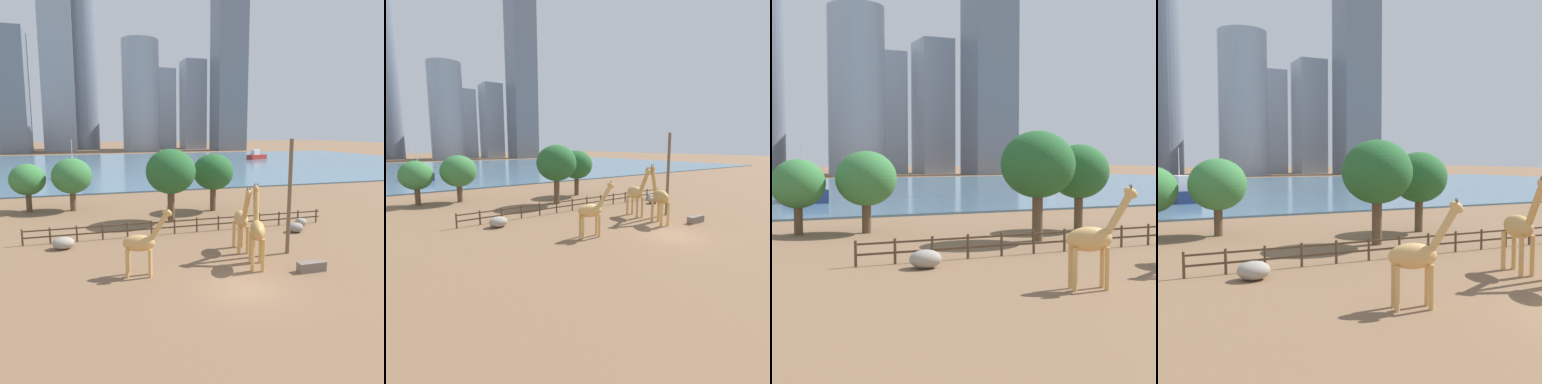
{
  "view_description": "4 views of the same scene",
  "coord_description": "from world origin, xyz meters",
  "views": [
    {
      "loc": [
        -8.47,
        -17.92,
        8.69
      ],
      "look_at": [
        1.9,
        16.9,
        2.68
      ],
      "focal_mm": 35.0,
      "sensor_mm": 36.0,
      "label": 1
    },
    {
      "loc": [
        -19.14,
        -13.76,
        6.93
      ],
      "look_at": [
        -2.29,
        9.32,
        2.46
      ],
      "focal_mm": 28.0,
      "sensor_mm": 36.0,
      "label": 2
    },
    {
      "loc": [
        -19.26,
        -16.06,
        5.4
      ],
      "look_at": [
        -0.95,
        26.8,
        2.53
      ],
      "focal_mm": 55.0,
      "sensor_mm": 36.0,
      "label": 3
    },
    {
      "loc": [
        -14.98,
        -12.03,
        5.82
      ],
      "look_at": [
        1.69,
        25.28,
        2.87
      ],
      "focal_mm": 45.0,
      "sensor_mm": 36.0,
      "label": 4
    }
  ],
  "objects": [
    {
      "name": "ground_plane",
      "position": [
        0.0,
        80.0,
        0.0
      ],
      "size": [
        400.0,
        400.0,
        0.0
      ],
      "primitive_type": "plane",
      "color": "brown"
    },
    {
      "name": "harbor_water",
      "position": [
        0.0,
        77.0,
        0.1
      ],
      "size": [
        180.0,
        86.0,
        0.2
      ],
      "primitive_type": "cube",
      "color": "slate",
      "rests_on": "ground"
    },
    {
      "name": "giraffe_tall",
      "position": [
        2.42,
        6.14,
        2.37
      ],
      "size": [
        1.24,
        3.42,
        5.01
      ],
      "rotation": [
        0.0,
        0.0,
        4.55
      ],
      "color": "tan",
      "rests_on": "ground"
    },
    {
      "name": "giraffe_companion",
      "position": [
        -5.21,
        3.51,
        2.05
      ],
      "size": [
        3.09,
        1.33,
        4.29
      ],
      "rotation": [
        0.0,
        0.0,
        6.02
      ],
      "color": "tan",
      "rests_on": "ground"
    },
    {
      "name": "giraffe_young",
      "position": [
        2.14,
        3.1,
        2.45
      ],
      "size": [
        1.76,
        3.23,
        5.26
      ],
      "rotation": [
        0.0,
        0.0,
        1.2
      ],
      "color": "tan",
      "rests_on": "ground"
    },
    {
      "name": "utility_pole",
      "position": [
        5.41,
        4.78,
        4.06
      ],
      "size": [
        0.28,
        0.28,
        8.13
      ],
      "primitive_type": "cylinder",
      "color": "brown",
      "rests_on": "ground"
    },
    {
      "name": "boulder_near_fence",
      "position": [
        9.07,
        9.55,
        0.41
      ],
      "size": [
        1.39,
        1.09,
        0.82
      ],
      "primitive_type": "ellipsoid",
      "color": "gray",
      "rests_on": "ground"
    },
    {
      "name": "boulder_by_pole",
      "position": [
        -9.99,
        10.36,
        0.45
      ],
      "size": [
        1.59,
        1.21,
        0.91
      ],
      "primitive_type": "ellipsoid",
      "color": "gray",
      "rests_on": "ground"
    },
    {
      "name": "boulder_small",
      "position": [
        10.68,
        11.26,
        0.37
      ],
      "size": [
        1.04,
        0.99,
        0.74
      ],
      "primitive_type": "ellipsoid",
      "color": "gray",
      "rests_on": "ground"
    },
    {
      "name": "feeding_trough",
      "position": [
        5.02,
        1.25,
        0.3
      ],
      "size": [
        1.8,
        0.6,
        0.6
      ],
      "primitive_type": "cube",
      "color": "#72665B",
      "rests_on": "ground"
    },
    {
      "name": "enclosure_fence",
      "position": [
        -0.05,
        12.0,
        0.76
      ],
      "size": [
        26.12,
        0.14,
        1.3
      ],
      "color": "#4C3826",
      "rests_on": "ground"
    },
    {
      "name": "tree_left_large",
      "position": [
        5.19,
        19.9,
        4.23
      ],
      "size": [
        4.37,
        4.37,
        6.24
      ],
      "color": "brown",
      "rests_on": "ground"
    },
    {
      "name": "tree_center_broad",
      "position": [
        -14.01,
        24.93,
        3.48
      ],
      "size": [
        3.73,
        3.73,
        5.19
      ],
      "color": "brown",
      "rests_on": "ground"
    },
    {
      "name": "tree_right_tall",
      "position": [
        -0.37,
        16.26,
        4.82
      ],
      "size": [
        4.72,
        4.72,
        6.99
      ],
      "color": "brown",
      "rests_on": "ground"
    },
    {
      "name": "tree_left_small",
      "position": [
        -9.47,
        24.21,
        3.8
      ],
      "size": [
        4.26,
        4.26,
        5.75
      ],
      "color": "brown",
      "rests_on": "ground"
    },
    {
      "name": "boat_ferry",
      "position": [
        42.14,
        84.18,
        1.18
      ],
      "size": [
        6.92,
        4.66,
        5.87
      ],
      "rotation": [
        0.0,
        0.0,
        0.39
      ],
      "color": "#B22D28",
      "rests_on": "harbor_water"
    },
    {
      "name": "boat_sailboat",
      "position": [
        -9.8,
        51.86,
        1.34
      ],
      "size": [
        4.29,
        8.02,
        6.85
      ],
      "rotation": [
        0.0,
        0.0,
        1.78
      ],
      "color": "navy",
      "rests_on": "harbor_water"
    },
    {
      "name": "skyline_tower_needle",
      "position": [
        43.6,
        155.59,
        20.31
      ],
      "size": [
        9.94,
        12.46,
        40.62
      ],
      "primitive_type": "cube",
      "color": "#939EAD",
      "rests_on": "ground"
    },
    {
      "name": "skyline_tower_glass",
      "position": [
        54.76,
        138.6,
        43.26
      ],
      "size": [
        12.9,
        12.37,
        86.52
      ],
      "primitive_type": "cube",
      "color": "slate",
      "rests_on": "ground"
    },
    {
      "name": "skyline_block_left",
      "position": [
        17.08,
        143.4,
        22.76
      ],
      "size": [
        15.42,
        15.42,
        45.51
      ],
      "primitive_type": "cylinder",
      "color": "#939EAD",
      "rests_on": "ground"
    },
    {
      "name": "skyline_block_wide",
      "position": [
        30.42,
        160.69,
        18.53
      ],
      "size": [
        10.5,
        9.24,
        37.05
      ],
      "primitive_type": "cube",
      "color": "#939EAD",
      "rests_on": "ground"
    }
  ]
}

